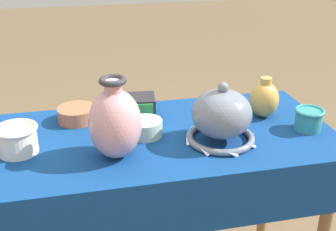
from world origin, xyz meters
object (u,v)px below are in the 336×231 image
at_px(mosaic_tile_box, 133,106).
at_px(pot_squat_celadon, 146,128).
at_px(vase_dome_bell, 222,117).
at_px(vase_tall_bulbous, 115,122).
at_px(cup_wide_teal, 309,119).
at_px(cup_wide_ivory, 17,139).
at_px(jar_round_ochre, 264,99).
at_px(pot_squat_terracotta, 77,114).

height_order(mosaic_tile_box, pot_squat_celadon, mosaic_tile_box).
distance_m(vase_dome_bell, pot_squat_celadon, 0.25).
bearing_deg(vase_tall_bulbous, pot_squat_celadon, 45.36).
bearing_deg(cup_wide_teal, pot_squat_celadon, 172.43).
bearing_deg(vase_dome_bell, cup_wide_teal, 2.03).
height_order(cup_wide_ivory, cup_wide_teal, cup_wide_ivory).
bearing_deg(jar_round_ochre, vase_tall_bulbous, -162.63).
height_order(vase_dome_bell, pot_squat_terracotta, vase_dome_bell).
distance_m(jar_round_ochre, cup_wide_teal, 0.17).
relative_size(pot_squat_terracotta, cup_wide_ivory, 1.03).
distance_m(pot_squat_terracotta, jar_round_ochre, 0.68).
relative_size(vase_tall_bulbous, mosaic_tile_box, 1.49).
relative_size(pot_squat_terracotta, jar_round_ochre, 0.91).
distance_m(vase_tall_bulbous, mosaic_tile_box, 0.31).
xyz_separation_m(vase_dome_bell, pot_squat_terracotta, (-0.46, 0.26, -0.06)).
height_order(mosaic_tile_box, cup_wide_ivory, cup_wide_ivory).
relative_size(vase_dome_bell, jar_round_ochre, 1.57).
bearing_deg(mosaic_tile_box, vase_dome_bell, -38.72).
relative_size(vase_tall_bulbous, cup_wide_teal, 2.48).
xyz_separation_m(pot_squat_terracotta, cup_wide_ivory, (-0.18, -0.20, 0.02)).
distance_m(vase_dome_bell, mosaic_tile_box, 0.36).
bearing_deg(pot_squat_celadon, pot_squat_terracotta, 142.26).
bearing_deg(vase_dome_bell, pot_squat_terracotta, 150.57).
bearing_deg(pot_squat_celadon, vase_dome_bell, -20.03).
bearing_deg(cup_wide_ivory, pot_squat_terracotta, 46.94).
bearing_deg(mosaic_tile_box, jar_round_ochre, -6.05).
bearing_deg(mosaic_tile_box, pot_squat_celadon, -77.32).
bearing_deg(pot_squat_terracotta, cup_wide_teal, -17.56).
bearing_deg(jar_round_ochre, cup_wide_teal, -52.64).
relative_size(vase_dome_bell, pot_squat_celadon, 2.09).
distance_m(mosaic_tile_box, pot_squat_terracotta, 0.20).
bearing_deg(jar_round_ochre, pot_squat_celadon, -171.91).
height_order(vase_dome_bell, pot_squat_celadon, vase_dome_bell).
relative_size(jar_round_ochre, cup_wide_teal, 1.47).
distance_m(vase_tall_bulbous, cup_wide_ivory, 0.31).
bearing_deg(mosaic_tile_box, cup_wide_teal, -16.29).
xyz_separation_m(vase_dome_bell, mosaic_tile_box, (-0.25, 0.26, -0.05)).
height_order(mosaic_tile_box, pot_squat_terracotta, mosaic_tile_box).
relative_size(vase_dome_bell, cup_wide_teal, 2.31).
distance_m(mosaic_tile_box, jar_round_ochre, 0.48).
relative_size(mosaic_tile_box, cup_wide_ivory, 1.29).
bearing_deg(vase_tall_bulbous, jar_round_ochre, 17.37).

